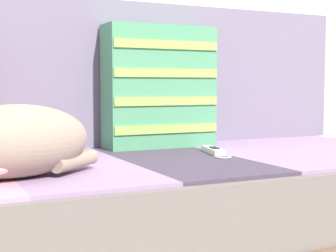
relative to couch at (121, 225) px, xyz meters
The scene contains 5 objects.
couch is the anchor object (origin of this frame).
sofa_backrest 0.59m from the couch, 90.00° to the left, with size 2.12×0.14×0.52m.
throw_pillow_striped 0.53m from the couch, 44.38° to the left, with size 0.39×0.14×0.43m.
sleeping_cat 0.48m from the couch, 150.83° to the right, with size 0.42×0.30×0.17m.
game_remote_near 0.38m from the couch, ahead, with size 0.09×0.21×0.02m.
Camera 1 is at (-0.53, -1.32, 0.61)m, focal length 55.00 mm.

